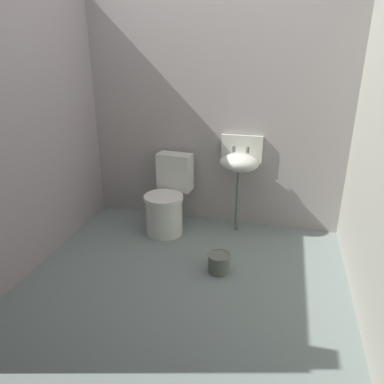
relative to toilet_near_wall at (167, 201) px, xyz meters
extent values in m
cube|color=gray|center=(0.42, -0.91, -0.36)|extent=(3.07, 2.93, 0.08)
cube|color=#A29996|center=(0.42, 0.40, 0.85)|extent=(3.07, 0.10, 2.34)
cube|color=#A29498|center=(-0.97, -0.81, 0.85)|extent=(0.10, 2.73, 2.34)
cylinder|color=silver|center=(-0.01, -0.09, -0.13)|extent=(0.42, 0.42, 0.38)
cylinder|color=silver|center=(-0.01, -0.09, 0.08)|extent=(0.44, 0.44, 0.04)
cube|color=silver|center=(0.02, 0.21, 0.26)|extent=(0.38, 0.22, 0.40)
cylinder|color=#626A5D|center=(0.71, 0.16, 0.01)|extent=(0.04, 0.04, 0.66)
ellipsoid|color=silver|center=(0.71, 0.16, 0.43)|extent=(0.40, 0.32, 0.18)
cube|color=silver|center=(0.71, 0.33, 0.53)|extent=(0.42, 0.04, 0.28)
cylinder|color=#626A5D|center=(0.64, 0.22, 0.55)|extent=(0.04, 0.04, 0.06)
cylinder|color=#626A5D|center=(0.78, 0.22, 0.55)|extent=(0.04, 0.04, 0.06)
cylinder|color=#626A5D|center=(0.67, -0.66, -0.24)|extent=(0.19, 0.19, 0.16)
torus|color=#656758|center=(0.67, -0.66, -0.16)|extent=(0.21, 0.21, 0.02)
camera|label=1|loc=(1.12, -3.38, 1.53)|focal=34.66mm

